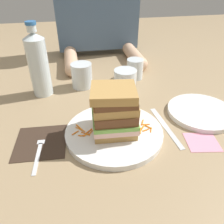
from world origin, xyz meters
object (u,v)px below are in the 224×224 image
object	(u,v)px
water_bottle	(38,64)
side_plate	(201,112)
sandwich	(114,111)
empty_tumbler_0	(82,75)
empty_tumbler_1	(135,69)
napkin_pink	(202,142)
fork	(39,148)
napkin_dark	(41,143)
juice_glass	(125,83)
diner_across	(97,1)
main_plate	(114,132)
knife	(167,128)

from	to	relation	value
water_bottle	side_plate	distance (m)	0.56
side_plate	sandwich	bearing A→B (deg)	-170.50
empty_tumbler_0	side_plate	xyz separation A→B (m)	(0.35, -0.26, -0.04)
empty_tumbler_1	napkin_pink	world-z (taller)	empty_tumbler_1
fork	side_plate	size ratio (longest dim) A/B	0.80
sandwich	napkin_dark	xyz separation A→B (m)	(-0.20, 0.00, -0.08)
juice_glass	diner_across	distance (m)	0.50
main_plate	side_plate	size ratio (longest dim) A/B	1.29
main_plate	napkin_pink	distance (m)	0.24
sandwich	empty_tumbler_1	world-z (taller)	sandwich
fork	empty_tumbler_0	bearing A→B (deg)	67.18
empty_tumbler_1	water_bottle	bearing A→B (deg)	-170.04
side_plate	diner_across	distance (m)	0.72
napkin_dark	side_plate	distance (m)	0.49
juice_glass	diner_across	world-z (taller)	diner_across
napkin_dark	empty_tumbler_0	xyz separation A→B (m)	(0.14, 0.31, 0.04)
fork	juice_glass	bearing A→B (deg)	40.76
sandwich	empty_tumbler_1	distance (m)	0.38
side_plate	diner_across	xyz separation A→B (m)	(-0.24, 0.63, 0.24)
knife	napkin_pink	distance (m)	0.10
main_plate	juice_glass	bearing A→B (deg)	69.22
napkin_dark	juice_glass	bearing A→B (deg)	38.28
main_plate	empty_tumbler_0	world-z (taller)	empty_tumbler_0
juice_glass	empty_tumbler_0	world-z (taller)	empty_tumbler_0
juice_glass	napkin_pink	world-z (taller)	juice_glass
sandwich	water_bottle	size ratio (longest dim) A/B	0.53
main_plate	napkin_pink	size ratio (longest dim) A/B	3.21
knife	side_plate	xyz separation A→B (m)	(0.14, 0.05, 0.01)
knife	juice_glass	distance (m)	0.24
napkin_pink	fork	bearing A→B (deg)	172.60
sandwich	knife	distance (m)	0.18
fork	empty_tumbler_1	bearing A→B (deg)	45.69
fork	napkin_dark	bearing A→B (deg)	85.51
napkin_dark	water_bottle	world-z (taller)	water_bottle
main_plate	side_plate	xyz separation A→B (m)	(0.29, 0.05, -0.00)
empty_tumbler_0	knife	bearing A→B (deg)	-55.06
juice_glass	empty_tumbler_1	bearing A→B (deg)	59.29
napkin_pink	diner_across	distance (m)	0.81
knife	empty_tumbler_0	world-z (taller)	empty_tumbler_0
knife	juice_glass	size ratio (longest dim) A/B	2.21
napkin_dark	napkin_pink	bearing A→B (deg)	-10.35
fork	empty_tumbler_0	size ratio (longest dim) A/B	1.81
juice_glass	water_bottle	world-z (taller)	water_bottle
juice_glass	side_plate	bearing A→B (deg)	-40.80
empty_tumbler_0	sandwich	bearing A→B (deg)	-78.89
napkin_dark	side_plate	bearing A→B (deg)	5.52
sandwich	side_plate	bearing A→B (deg)	9.50
sandwich	empty_tumbler_1	size ratio (longest dim) A/B	1.67
diner_across	napkin_pink	bearing A→B (deg)	-77.15
napkin_dark	napkin_pink	world-z (taller)	same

